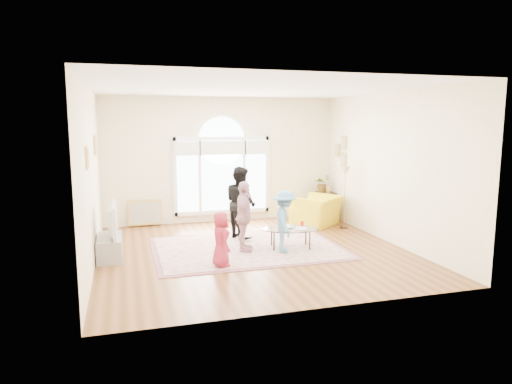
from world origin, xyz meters
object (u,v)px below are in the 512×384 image
object	(u,v)px
area_rug	(248,248)
tv_console	(110,247)
armchair	(317,211)
coffee_table	(290,229)
television	(109,220)

from	to	relation	value
area_rug	tv_console	bearing A→B (deg)	178.67
area_rug	armchair	world-z (taller)	armchair
tv_console	coffee_table	size ratio (longest dim) A/B	0.79
television	coffee_table	size ratio (longest dim) A/B	0.86
area_rug	coffee_table	size ratio (longest dim) A/B	2.86
tv_console	coffee_table	bearing A→B (deg)	-4.87
tv_console	coffee_table	world-z (taller)	coffee_table
television	coffee_table	world-z (taller)	television
area_rug	armchair	xyz separation A→B (m)	(2.23, 1.58, 0.36)
tv_console	coffee_table	distance (m)	3.55
armchair	tv_console	bearing A→B (deg)	-20.93
tv_console	television	distance (m)	0.52
coffee_table	armchair	world-z (taller)	armchair
coffee_table	armchair	size ratio (longest dim) A/B	1.11
tv_console	armchair	bearing A→B (deg)	17.18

